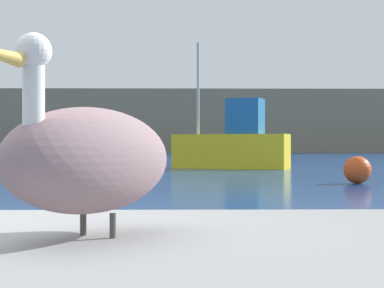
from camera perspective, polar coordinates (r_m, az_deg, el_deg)
hillside_backdrop at (r=77.98m, az=-1.84°, el=1.93°), size 140.00×11.67×7.33m
pelican at (r=2.94m, az=-9.19°, el=-1.24°), size 0.96×1.30×0.88m
fishing_boat_teal at (r=37.67m, az=-11.64°, el=-0.23°), size 5.12×2.32×5.46m
fishing_boat_yellow at (r=26.99m, az=3.71°, el=-0.00°), size 5.02×3.02×5.42m
mooring_buoy at (r=17.28m, az=14.55°, el=-2.26°), size 0.72×0.72×0.72m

